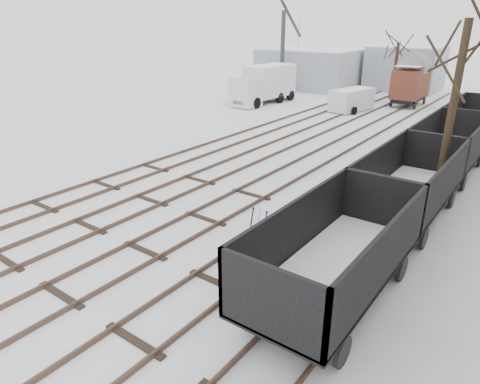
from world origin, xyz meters
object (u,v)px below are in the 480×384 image
at_px(freight_wagon_a, 335,268).
at_px(crane, 283,69).
at_px(worker, 287,237).
at_px(panel_van, 352,100).
at_px(ground_frame, 264,247).
at_px(box_van_wagon, 411,82).
at_px(lorry, 264,84).

relative_size(freight_wagon_a, crane, 0.72).
bearing_deg(freight_wagon_a, crane, 123.38).
xyz_separation_m(worker, panel_van, (-7.84, 23.64, 0.09)).
bearing_deg(freight_wagon_a, ground_frame, 162.36).
height_order(freight_wagon_a, crane, crane).
height_order(ground_frame, box_van_wagon, box_van_wagon).
bearing_deg(box_van_wagon, lorry, -149.95).
distance_m(worker, box_van_wagon, 29.25).
bearing_deg(worker, crane, 43.56).
bearing_deg(ground_frame, panel_van, 106.24).
xyz_separation_m(freight_wagon_a, crane, (-19.64, 29.81, 1.34)).
relative_size(box_van_wagon, panel_van, 1.06).
xyz_separation_m(worker, lorry, (-15.58, 22.27, 0.85)).
height_order(ground_frame, freight_wagon_a, freight_wagon_a).
relative_size(lorry, panel_van, 1.69).
bearing_deg(panel_van, box_van_wagon, 71.61).
relative_size(box_van_wagon, crane, 0.52).
height_order(lorry, panel_van, lorry).
relative_size(lorry, crane, 0.82).
xyz_separation_m(box_van_wagon, lorry, (-10.78, -6.56, -0.33)).
distance_m(freight_wagon_a, lorry, 29.17).
relative_size(ground_frame, worker, 0.89).
bearing_deg(freight_wagon_a, box_van_wagon, 102.89).
distance_m(lorry, panel_van, 7.90).
xyz_separation_m(panel_van, crane, (-9.77, 5.19, 1.41)).
bearing_deg(worker, ground_frame, 109.73).
bearing_deg(crane, box_van_wagon, -5.57).
relative_size(ground_frame, freight_wagon_a, 0.23).
bearing_deg(crane, panel_van, -33.55).
height_order(worker, box_van_wagon, box_van_wagon).
bearing_deg(lorry, worker, -51.21).
xyz_separation_m(lorry, crane, (-2.03, 6.56, 0.65)).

